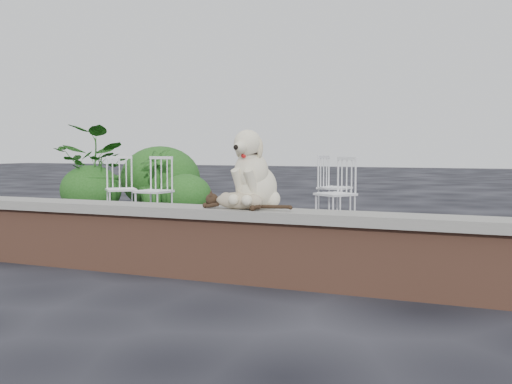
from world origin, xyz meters
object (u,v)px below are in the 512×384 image
at_px(dog, 256,168).
at_px(chair_a, 121,188).
at_px(chair_d, 335,193).
at_px(chair_e, 335,187).
at_px(potted_plant_a, 98,169).
at_px(potted_plant_b, 156,181).
at_px(cat, 239,200).
at_px(chair_b, 154,190).

bearing_deg(dog, chair_a, 146.23).
xyz_separation_m(chair_d, chair_e, (-0.39, 1.28, 0.00)).
xyz_separation_m(potted_plant_a, potted_plant_b, (0.88, 0.37, -0.20)).
bearing_deg(cat, chair_a, 144.19).
distance_m(cat, chair_b, 4.12).
height_order(dog, potted_plant_b, dog).
distance_m(cat, chair_e, 4.88).
bearing_deg(dog, chair_b, 141.65).
distance_m(cat, chair_a, 4.68).
height_order(potted_plant_a, potted_plant_b, potted_plant_a).
bearing_deg(potted_plant_a, potted_plant_b, 22.83).
bearing_deg(potted_plant_b, cat, -50.85).
relative_size(dog, cat, 0.71).
relative_size(dog, chair_a, 0.67).
distance_m(potted_plant_a, potted_plant_b, 0.98).
bearing_deg(dog, chair_d, 103.22).
distance_m(chair_d, potted_plant_a, 4.24).
relative_size(chair_d, potted_plant_a, 0.66).
relative_size(dog, chair_d, 0.67).
height_order(dog, potted_plant_a, potted_plant_a).
xyz_separation_m(dog, potted_plant_b, (-3.68, 4.27, -0.38)).
bearing_deg(chair_e, potted_plant_b, 107.01).
height_order(cat, potted_plant_b, potted_plant_b).
bearing_deg(dog, chair_e, 106.31).
distance_m(chair_b, chair_e, 2.75).
xyz_separation_m(chair_a, potted_plant_b, (-0.19, 1.23, 0.05)).
height_order(chair_a, chair_e, same).
bearing_deg(chair_a, potted_plant_a, 99.01).
xyz_separation_m(dog, chair_d, (-0.36, 3.40, -0.43)).
distance_m(chair_a, potted_plant_b, 1.25).
bearing_deg(chair_d, potted_plant_b, -160.04).
bearing_deg(chair_a, cat, -85.14).
bearing_deg(potted_plant_a, chair_e, 11.55).
relative_size(chair_b, chair_a, 1.00).
bearing_deg(chair_d, chair_e, 141.65).
distance_m(dog, chair_e, 4.76).
bearing_deg(cat, potted_plant_a, 145.14).
height_order(chair_e, potted_plant_b, potted_plant_b).
bearing_deg(chair_d, potted_plant_a, -152.12).
height_order(dog, chair_e, dog).
height_order(chair_d, chair_e, same).
xyz_separation_m(chair_e, potted_plant_a, (-3.82, -0.78, 0.24)).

